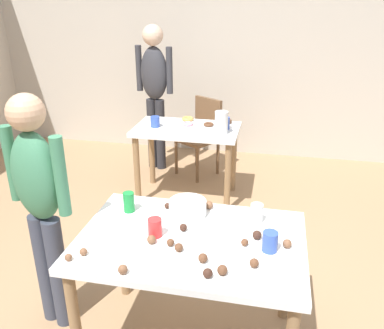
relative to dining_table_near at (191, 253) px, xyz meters
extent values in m
plane|color=#9E7A56|center=(-0.08, 0.11, -0.65)|extent=(6.40, 6.40, 0.00)
cube|color=#BCB2A3|center=(-0.08, 3.31, 0.65)|extent=(6.40, 0.10, 2.60)
cube|color=white|center=(0.00, 0.00, 0.08)|extent=(1.21, 0.81, 0.04)
cylinder|color=olive|center=(-0.54, -0.34, -0.30)|extent=(0.06, 0.06, 0.71)
cylinder|color=olive|center=(-0.54, 0.34, -0.30)|extent=(0.06, 0.06, 0.71)
cylinder|color=olive|center=(0.54, 0.34, -0.30)|extent=(0.06, 0.06, 0.71)
cube|color=white|center=(-0.44, 1.87, 0.08)|extent=(1.01, 0.61, 0.04)
cylinder|color=olive|center=(-0.89, 1.63, -0.30)|extent=(0.06, 0.06, 0.71)
cylinder|color=olive|center=(0.00, 1.63, -0.30)|extent=(0.06, 0.06, 0.71)
cylinder|color=olive|center=(-0.89, 2.12, -0.30)|extent=(0.06, 0.06, 0.71)
cylinder|color=olive|center=(0.00, 2.12, -0.30)|extent=(0.06, 0.06, 0.71)
cube|color=brown|center=(-0.45, 2.46, -0.22)|extent=(0.55, 0.55, 0.04)
cube|color=brown|center=(-0.35, 2.61, 0.01)|extent=(0.34, 0.24, 0.42)
cylinder|color=brown|center=(-0.40, 2.22, -0.45)|extent=(0.04, 0.04, 0.41)
cylinder|color=brown|center=(-0.69, 2.41, -0.45)|extent=(0.04, 0.04, 0.41)
cylinder|color=brown|center=(-0.22, 2.51, -0.45)|extent=(0.04, 0.04, 0.41)
cylinder|color=brown|center=(-0.50, 2.69, -0.45)|extent=(0.04, 0.04, 0.41)
cylinder|color=#383D4C|center=(-0.94, 0.04, -0.28)|extent=(0.11, 0.11, 0.75)
cylinder|color=#383D4C|center=(-0.83, 0.01, -0.28)|extent=(0.11, 0.11, 0.75)
ellipsoid|color=#3D7A56|center=(-0.88, 0.02, 0.36)|extent=(0.36, 0.28, 0.53)
sphere|color=tan|center=(-0.88, 0.02, 0.73)|extent=(0.20, 0.20, 0.20)
cylinder|color=#3D7A56|center=(-1.07, 0.08, 0.40)|extent=(0.09, 0.09, 0.45)
cylinder|color=#3D7A56|center=(-0.70, -0.03, 0.40)|extent=(0.09, 0.09, 0.45)
cylinder|color=#28282D|center=(-0.91, 2.54, -0.23)|extent=(0.11, 0.11, 0.83)
cylinder|color=#28282D|center=(-1.01, 2.56, -0.23)|extent=(0.11, 0.11, 0.83)
ellipsoid|color=#333338|center=(-0.96, 2.55, 0.48)|extent=(0.35, 0.26, 0.59)
sphere|color=beige|center=(-0.96, 2.55, 0.89)|extent=(0.23, 0.23, 0.23)
cylinder|color=#333338|center=(-0.77, 2.51, 0.52)|extent=(0.08, 0.08, 0.50)
cylinder|color=#333338|center=(-1.15, 2.59, 0.52)|extent=(0.08, 0.08, 0.50)
cylinder|color=white|center=(-0.07, 0.24, 0.14)|extent=(0.22, 0.22, 0.09)
cylinder|color=#198438|center=(-0.42, 0.21, 0.16)|extent=(0.07, 0.07, 0.12)
cube|color=silver|center=(-0.43, -0.03, 0.10)|extent=(0.17, 0.02, 0.01)
cylinder|color=white|center=(0.33, 0.24, 0.15)|extent=(0.07, 0.07, 0.11)
cylinder|color=red|center=(-0.19, -0.02, 0.15)|extent=(0.08, 0.08, 0.10)
cylinder|color=#3351B2|center=(0.41, -0.03, 0.15)|extent=(0.08, 0.08, 0.11)
sphere|color=brown|center=(-0.03, -0.13, 0.12)|extent=(0.04, 0.04, 0.04)
sphere|color=#3D2319|center=(0.14, -0.30, 0.12)|extent=(0.05, 0.05, 0.05)
sphere|color=brown|center=(-0.09, -0.09, 0.12)|extent=(0.04, 0.04, 0.04)
sphere|color=brown|center=(0.50, 0.01, 0.12)|extent=(0.05, 0.05, 0.05)
sphere|color=brown|center=(0.10, -0.19, 0.12)|extent=(0.05, 0.05, 0.05)
sphere|color=#3D2319|center=(-0.05, 0.06, 0.12)|extent=(0.04, 0.04, 0.04)
sphere|color=#3D2319|center=(-0.21, 0.28, 0.12)|extent=(0.04, 0.04, 0.04)
sphere|color=brown|center=(-0.54, -0.32, 0.12)|extent=(0.04, 0.04, 0.04)
sphere|color=brown|center=(0.35, -0.18, 0.12)|extent=(0.05, 0.05, 0.05)
sphere|color=brown|center=(-0.19, -0.09, 0.12)|extent=(0.05, 0.05, 0.05)
sphere|color=brown|center=(-0.25, -0.36, 0.12)|extent=(0.05, 0.05, 0.05)
sphere|color=brown|center=(0.04, 0.33, 0.12)|extent=(0.05, 0.05, 0.05)
sphere|color=#3D2319|center=(0.35, 0.06, 0.12)|extent=(0.05, 0.05, 0.05)
sphere|color=brown|center=(-0.49, -0.26, 0.12)|extent=(0.04, 0.04, 0.04)
sphere|color=brown|center=(0.29, -0.01, 0.12)|extent=(0.04, 0.04, 0.04)
sphere|color=brown|center=(0.21, -0.27, 0.12)|extent=(0.05, 0.05, 0.05)
cylinder|color=white|center=(-0.09, 1.76, 0.20)|extent=(0.12, 0.12, 0.21)
cylinder|color=#3351B2|center=(-0.74, 1.83, 0.15)|extent=(0.09, 0.09, 0.10)
cylinder|color=#3351B2|center=(-0.06, 1.91, 0.16)|extent=(0.07, 0.07, 0.12)
torus|color=gold|center=(-0.48, 2.11, 0.12)|extent=(0.12, 0.12, 0.04)
torus|color=pink|center=(-0.45, 1.94, 0.11)|extent=(0.11, 0.11, 0.03)
torus|color=brown|center=(-0.24, 1.97, 0.11)|extent=(0.10, 0.10, 0.03)
torus|color=brown|center=(-0.09, 2.09, 0.12)|extent=(0.13, 0.13, 0.04)
camera|label=1|loc=(0.39, -1.80, 1.31)|focal=37.93mm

